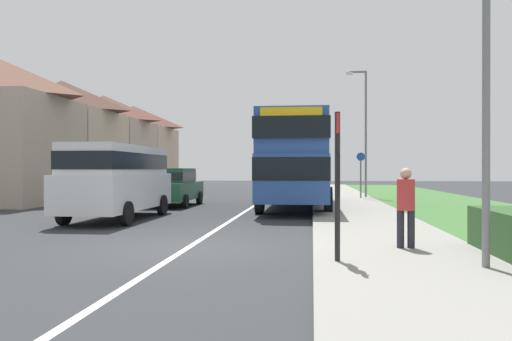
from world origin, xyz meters
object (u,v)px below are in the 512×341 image
(pedestrian_at_stop, at_px, (406,204))
(street_lamp_mid, at_px, (364,125))
(bus_stop_sign, at_px, (337,176))
(cycle_route_sign, at_px, (361,173))
(double_decker_bus, at_px, (296,157))
(parked_car_dark_green, at_px, (173,185))
(parked_van_white, at_px, (118,176))

(pedestrian_at_stop, xyz_separation_m, street_lamp_mid, (1.01, 18.05, 3.09))
(bus_stop_sign, distance_m, cycle_route_sign, 18.57)
(pedestrian_at_stop, xyz_separation_m, cycle_route_sign, (0.74, 16.92, 0.45))
(double_decker_bus, xyz_separation_m, parked_car_dark_green, (-5.44, 0.51, -1.22))
(bus_stop_sign, relative_size, cycle_route_sign, 1.03)
(parked_van_white, distance_m, bus_stop_sign, 9.88)
(parked_car_dark_green, xyz_separation_m, bus_stop_sign, (6.53, -13.16, 0.62))
(double_decker_bus, xyz_separation_m, street_lamp_mid, (3.49, 6.92, 1.92))
(parked_car_dark_green, distance_m, bus_stop_sign, 14.71)
(parked_van_white, height_order, parked_car_dark_green, parked_van_white)
(pedestrian_at_stop, bearing_deg, street_lamp_mid, 86.78)
(cycle_route_sign, distance_m, street_lamp_mid, 2.88)
(parked_car_dark_green, relative_size, pedestrian_at_stop, 2.56)
(cycle_route_sign, bearing_deg, street_lamp_mid, 76.51)
(parked_van_white, xyz_separation_m, parked_car_dark_green, (0.18, 5.91, -0.50))
(street_lamp_mid, bearing_deg, pedestrian_at_stop, -93.22)
(double_decker_bus, distance_m, pedestrian_at_stop, 11.46)
(pedestrian_at_stop, bearing_deg, double_decker_bus, 102.55)
(double_decker_bus, height_order, cycle_route_sign, double_decker_bus)
(double_decker_bus, height_order, parked_car_dark_green, double_decker_bus)
(parked_van_white, relative_size, cycle_route_sign, 2.21)
(double_decker_bus, bearing_deg, parked_car_dark_green, 174.67)
(street_lamp_mid, bearing_deg, parked_van_white, -126.48)
(parked_van_white, height_order, pedestrian_at_stop, parked_van_white)
(bus_stop_sign, xyz_separation_m, street_lamp_mid, (2.40, 19.57, 2.52))
(double_decker_bus, bearing_deg, bus_stop_sign, -85.06)
(double_decker_bus, relative_size, parked_van_white, 1.80)
(pedestrian_at_stop, relative_size, cycle_route_sign, 0.66)
(double_decker_bus, distance_m, parked_van_white, 7.82)
(parked_car_dark_green, distance_m, street_lamp_mid, 11.43)
(double_decker_bus, height_order, street_lamp_mid, street_lamp_mid)
(bus_stop_sign, bearing_deg, cycle_route_sign, 83.42)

